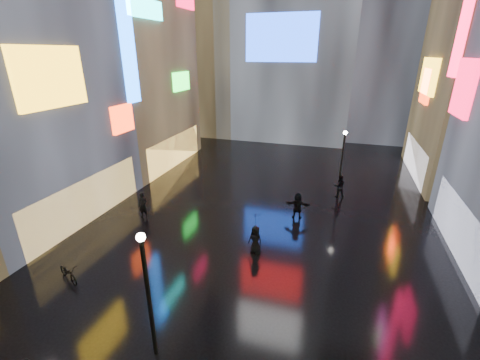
% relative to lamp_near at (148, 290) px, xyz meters
% --- Properties ---
extents(ground, '(140.00, 140.00, 0.00)m').
position_rel_lamp_near_xyz_m(ground, '(1.52, 13.75, -2.94)').
color(ground, black).
rests_on(ground, ground).
extents(building_left_far, '(10.28, 12.00, 22.00)m').
position_rel_lamp_near_xyz_m(building_left_far, '(-14.46, 19.75, 8.04)').
color(building_left_far, black).
rests_on(building_left_far, ground).
extents(tower_flank_left, '(10.00, 10.00, 26.00)m').
position_rel_lamp_near_xyz_m(tower_flank_left, '(-12.48, 35.75, 10.06)').
color(tower_flank_left, black).
rests_on(tower_flank_left, ground).
extents(lamp_near, '(0.30, 0.30, 5.20)m').
position_rel_lamp_near_xyz_m(lamp_near, '(0.00, 0.00, 0.00)').
color(lamp_near, black).
rests_on(lamp_near, ground).
extents(lamp_far, '(0.30, 0.30, 5.20)m').
position_rel_lamp_near_xyz_m(lamp_far, '(6.15, 16.80, 0.00)').
color(lamp_far, black).
rests_on(lamp_far, ground).
extents(pedestrian_4, '(0.93, 0.74, 1.66)m').
position_rel_lamp_near_xyz_m(pedestrian_4, '(1.90, 7.43, -2.11)').
color(pedestrian_4, black).
rests_on(pedestrian_4, ground).
extents(pedestrian_5, '(1.71, 0.63, 1.82)m').
position_rel_lamp_near_xyz_m(pedestrian_5, '(3.57, 12.20, -2.04)').
color(pedestrian_5, black).
rests_on(pedestrian_5, ground).
extents(pedestrian_6, '(0.70, 0.50, 1.82)m').
position_rel_lamp_near_xyz_m(pedestrian_6, '(-6.40, 9.17, -2.04)').
color(pedestrian_6, black).
rests_on(pedestrian_6, ground).
extents(pedestrian_7, '(0.99, 0.84, 1.80)m').
position_rel_lamp_near_xyz_m(pedestrian_7, '(6.19, 16.57, -2.05)').
color(pedestrian_7, black).
rests_on(pedestrian_7, ground).
extents(umbrella_2, '(1.07, 1.06, 0.83)m').
position_rel_lamp_near_xyz_m(umbrella_2, '(1.90, 7.43, -0.87)').
color(umbrella_2, black).
rests_on(umbrella_2, pedestrian_4).
extents(bicycle, '(1.81, 1.20, 0.90)m').
position_rel_lamp_near_xyz_m(bicycle, '(-6.30, 2.39, -2.49)').
color(bicycle, black).
rests_on(bicycle, ground).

